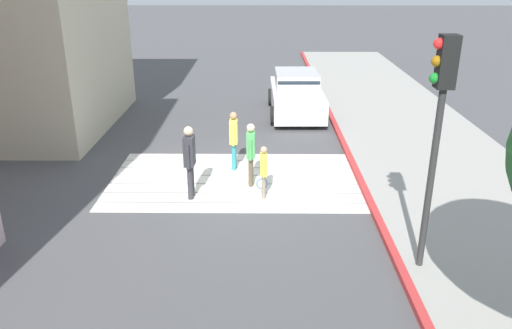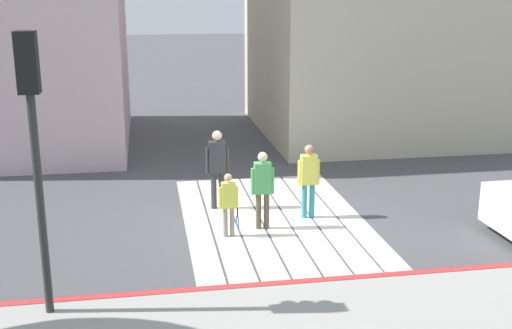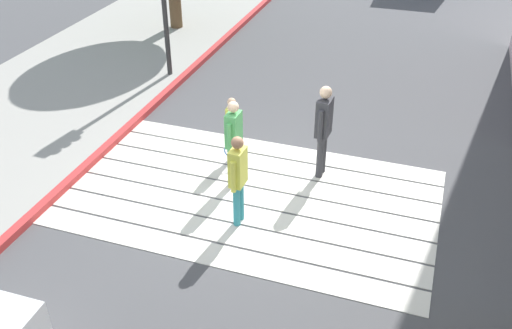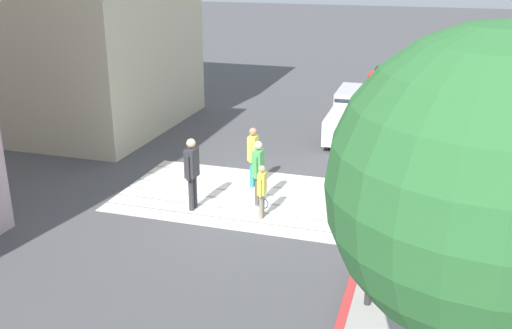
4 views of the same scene
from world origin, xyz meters
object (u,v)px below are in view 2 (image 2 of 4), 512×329
Objects in this scene: pedestrian_adult_trailing at (217,164)px; pedestrian_child_with_racket at (229,202)px; traffic_light_corner at (33,119)px; pedestrian_adult_lead at (263,185)px; pedestrian_adult_side at (309,176)px.

pedestrian_adult_trailing is 1.37× the size of pedestrian_child_with_racket.
pedestrian_adult_lead is at bearing -50.54° from traffic_light_corner.
pedestrian_child_with_racket is (-1.73, -0.02, -0.31)m from pedestrian_adult_trailing.
traffic_light_corner is 2.60× the size of pedestrian_adult_lead.
traffic_light_corner is at bearing 126.45° from pedestrian_adult_side.
pedestrian_child_with_racket is at bearing -47.51° from traffic_light_corner.
pedestrian_adult_side is (3.62, -4.90, -2.09)m from traffic_light_corner.
traffic_light_corner reaches higher than pedestrian_child_with_racket.
pedestrian_adult_trailing is at bearing 0.75° from pedestrian_child_with_racket.
pedestrian_adult_lead reaches higher than pedestrian_adult_side.
pedestrian_adult_side is (0.48, -1.09, -0.01)m from pedestrian_adult_lead.
pedestrian_adult_trailing is (4.56, -3.06, -1.99)m from traffic_light_corner.
traffic_light_corner is 6.44m from pedestrian_adult_side.
pedestrian_adult_side is at bearing -66.16° from pedestrian_adult_lead.
pedestrian_adult_trailing is 2.07m from pedestrian_adult_side.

